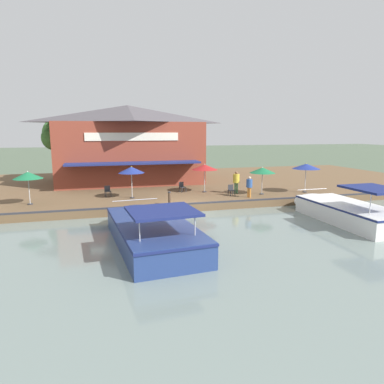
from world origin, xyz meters
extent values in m
plane|color=#4C5B47|center=(0.00, 0.00, 0.00)|extent=(220.00, 220.00, 0.00)
cube|color=brown|center=(-11.00, 0.00, 0.30)|extent=(22.00, 56.00, 0.60)
cube|color=#2D2D33|center=(-0.10, 0.00, 0.65)|extent=(0.20, 50.40, 0.10)
cube|color=brown|center=(-13.05, -2.73, 3.54)|extent=(9.42, 13.58, 5.87)
pyramid|color=#4C474C|center=(-13.05, -2.73, 7.33)|extent=(9.89, 14.26, 1.71)
cube|color=navy|center=(-7.44, -2.73, 2.90)|extent=(1.80, 11.54, 0.16)
cube|color=silver|center=(-8.30, -2.73, 5.15)|extent=(0.08, 8.15, 0.70)
cylinder|color=#B7B7B7|center=(-2.34, 6.89, 1.61)|extent=(0.06, 0.06, 2.02)
cylinder|color=#2D2D33|center=(-2.34, 6.89, 0.63)|extent=(0.36, 0.36, 0.06)
cone|color=#19663D|center=(-2.34, 6.89, 2.55)|extent=(2.05, 2.05, 0.44)
cone|color=silver|center=(-2.34, 6.89, 2.57)|extent=(1.27, 1.27, 0.35)
sphere|color=silver|center=(-2.34, 6.89, 2.77)|extent=(0.08, 0.08, 0.08)
cylinder|color=#B7B7B7|center=(-2.99, -10.45, 1.66)|extent=(0.06, 0.06, 2.12)
cylinder|color=#2D2D33|center=(-2.99, -10.45, 0.63)|extent=(0.36, 0.36, 0.06)
cone|color=#19663D|center=(-2.99, -10.45, 2.65)|extent=(1.96, 1.96, 0.48)
cone|color=silver|center=(-2.99, -10.45, 2.67)|extent=(1.22, 1.22, 0.39)
sphere|color=silver|center=(-2.99, -10.45, 2.89)|extent=(0.08, 0.08, 0.08)
cylinder|color=#B7B7B7|center=(-4.50, 2.73, 1.68)|extent=(0.06, 0.06, 2.17)
cylinder|color=#2D2D33|center=(-4.50, 2.73, 0.63)|extent=(0.36, 0.36, 0.06)
cone|color=maroon|center=(-4.50, 2.73, 2.70)|extent=(2.16, 2.16, 0.44)
cone|color=white|center=(-4.50, 2.73, 2.72)|extent=(1.34, 1.34, 0.35)
sphere|color=white|center=(-4.50, 2.73, 2.92)|extent=(0.08, 0.08, 0.08)
cylinder|color=#B7B7B7|center=(-3.43, -3.38, 1.72)|extent=(0.06, 0.06, 2.24)
cylinder|color=#2D2D33|center=(-3.43, -3.38, 0.63)|extent=(0.36, 0.36, 0.06)
cone|color=navy|center=(-3.43, -3.38, 2.77)|extent=(1.95, 1.95, 0.47)
cone|color=yellow|center=(-3.43, -3.38, 2.79)|extent=(1.21, 1.21, 0.37)
sphere|color=yellow|center=(-3.43, -3.38, 3.00)|extent=(0.08, 0.08, 0.08)
cylinder|color=#B7B7B7|center=(-2.23, 10.79, 1.72)|extent=(0.06, 0.06, 2.24)
cylinder|color=#2D2D33|center=(-2.23, 10.79, 0.63)|extent=(0.36, 0.36, 0.06)
cone|color=navy|center=(-2.23, 10.79, 2.78)|extent=(2.24, 2.24, 0.43)
cone|color=yellow|center=(-2.23, 10.79, 2.80)|extent=(1.39, 1.39, 0.34)
sphere|color=yellow|center=(-2.23, 10.79, 2.99)|extent=(0.08, 0.08, 0.08)
cube|color=#2D2D33|center=(-4.32, -4.90, 0.81)|extent=(0.05, 0.05, 0.42)
cube|color=#2D2D33|center=(-4.25, -5.29, 0.81)|extent=(0.05, 0.05, 0.42)
cube|color=#2D2D33|center=(-4.72, -4.98, 0.81)|extent=(0.05, 0.05, 0.42)
cube|color=#2D2D33|center=(-4.64, -5.37, 0.81)|extent=(0.05, 0.05, 0.42)
cube|color=#2D2D33|center=(-4.48, -5.13, 1.03)|extent=(0.51, 0.51, 0.05)
cube|color=#2D2D33|center=(-4.68, -5.17, 1.25)|extent=(0.12, 0.44, 0.40)
cube|color=#2D2D33|center=(-4.76, 1.18, 0.81)|extent=(0.05, 0.05, 0.42)
cube|color=#2D2D33|center=(-4.63, 0.81, 0.81)|extent=(0.05, 0.05, 0.42)
cube|color=#2D2D33|center=(-5.14, 1.05, 0.81)|extent=(0.05, 0.05, 0.42)
cube|color=#2D2D33|center=(-5.01, 0.68, 0.81)|extent=(0.05, 0.05, 0.42)
cube|color=#2D2D33|center=(-4.89, 0.93, 1.03)|extent=(0.56, 0.56, 0.05)
cube|color=#2D2D33|center=(-5.08, 0.87, 1.25)|extent=(0.18, 0.43, 0.40)
cube|color=#2D2D33|center=(-2.26, 4.54, 0.81)|extent=(0.04, 0.04, 0.42)
cube|color=#2D2D33|center=(-2.23, 4.15, 0.81)|extent=(0.04, 0.04, 0.42)
cube|color=#2D2D33|center=(-2.66, 4.51, 0.81)|extent=(0.04, 0.04, 0.42)
cube|color=#2D2D33|center=(-2.62, 4.11, 0.81)|extent=(0.04, 0.04, 0.42)
cube|color=#2D2D33|center=(-2.44, 4.33, 1.03)|extent=(0.48, 0.48, 0.05)
cube|color=#2D2D33|center=(-2.64, 4.31, 1.25)|extent=(0.08, 0.44, 0.40)
cylinder|color=orange|center=(-1.28, 5.38, 0.99)|extent=(0.13, 0.13, 0.79)
cylinder|color=orange|center=(-1.40, 5.27, 0.99)|extent=(0.13, 0.13, 0.79)
cylinder|color=#2D5193|center=(-1.34, 5.32, 1.70)|extent=(0.46, 0.46, 0.62)
sphere|color=#DBB28E|center=(-1.34, 5.32, 2.12)|extent=(0.21, 0.21, 0.21)
cylinder|color=#337547|center=(-3.21, 4.93, 1.04)|extent=(0.13, 0.13, 0.89)
cylinder|color=#337547|center=(-3.22, 5.11, 1.04)|extent=(0.13, 0.13, 0.89)
cylinder|color=gold|center=(-3.21, 5.02, 1.84)|extent=(0.52, 0.52, 0.70)
sphere|color=brown|center=(-3.21, 5.02, 2.31)|extent=(0.24, 0.24, 0.24)
cube|color=white|center=(5.22, 9.08, 0.64)|extent=(7.27, 3.04, 1.13)
ellipsoid|color=white|center=(1.60, 9.04, 0.64)|extent=(2.58, 2.85, 1.13)
cube|color=navy|center=(5.22, 9.08, 1.13)|extent=(7.35, 3.08, 0.10)
cube|color=navy|center=(6.92, 9.09, 2.45)|extent=(3.05, 2.55, 0.13)
cylinder|color=silver|center=(7.84, 8.06, 1.83)|extent=(0.05, 0.05, 1.24)
cylinder|color=silver|center=(1.30, 9.04, 1.51)|extent=(0.06, 2.38, 0.04)
cube|color=navy|center=(6.30, -3.30, 0.66)|extent=(8.26, 4.09, 1.15)
ellipsoid|color=navy|center=(2.32, -3.65, 0.66)|extent=(3.09, 3.47, 1.15)
cube|color=navy|center=(6.30, -3.30, 1.15)|extent=(8.36, 4.14, 0.10)
cube|color=navy|center=(8.17, -3.13, 2.20)|extent=(2.99, 3.12, 0.11)
cylinder|color=silver|center=(8.89, -1.88, 1.72)|extent=(0.05, 0.05, 0.97)
cylinder|color=silver|center=(9.10, -4.25, 1.72)|extent=(0.05, 0.05, 0.97)
cylinder|color=silver|center=(1.99, -3.68, 1.53)|extent=(0.28, 2.71, 0.04)
cylinder|color=#473323|center=(-0.35, -1.10, 1.03)|extent=(0.18, 0.18, 0.87)
cylinder|color=#2D2D33|center=(-0.35, -1.10, 1.49)|extent=(0.22, 0.22, 0.04)
cylinder|color=brown|center=(-15.75, -9.42, 2.28)|extent=(0.37, 0.37, 3.37)
sphere|color=#427A38|center=(-15.75, -9.42, 5.32)|extent=(3.61, 3.61, 3.61)
sphere|color=#427A38|center=(-15.03, -9.96, 4.96)|extent=(2.52, 2.52, 2.52)
camera|label=1|loc=(22.42, -5.69, 5.61)|focal=32.00mm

